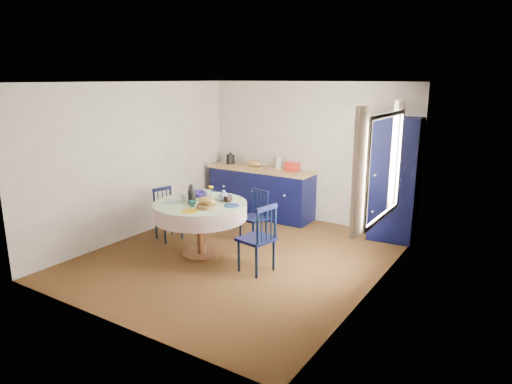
# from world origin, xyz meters

# --- Properties ---
(floor) EXTENTS (4.50, 4.50, 0.00)m
(floor) POSITION_xyz_m (0.00, 0.00, 0.00)
(floor) COLOR black
(floor) RESTS_ON ground
(ceiling) EXTENTS (4.50, 4.50, 0.00)m
(ceiling) POSITION_xyz_m (0.00, 0.00, 2.50)
(ceiling) COLOR white
(ceiling) RESTS_ON wall_back
(wall_back) EXTENTS (4.00, 0.02, 2.50)m
(wall_back) POSITION_xyz_m (0.00, 2.25, 1.25)
(wall_back) COLOR silver
(wall_back) RESTS_ON floor
(wall_left) EXTENTS (0.02, 4.50, 2.50)m
(wall_left) POSITION_xyz_m (-2.00, 0.00, 1.25)
(wall_left) COLOR silver
(wall_left) RESTS_ON floor
(wall_right) EXTENTS (0.02, 4.50, 2.50)m
(wall_right) POSITION_xyz_m (2.00, 0.00, 1.25)
(wall_right) COLOR silver
(wall_right) RESTS_ON floor
(window) EXTENTS (0.10, 1.74, 1.45)m
(window) POSITION_xyz_m (1.95, 0.30, 1.52)
(window) COLOR white
(window) RESTS_ON wall_right
(kitchen_counter) EXTENTS (2.06, 0.64, 1.16)m
(kitchen_counter) POSITION_xyz_m (-0.81, 1.96, 0.47)
(kitchen_counter) COLOR black
(kitchen_counter) RESTS_ON floor
(pantry_cabinet) EXTENTS (0.73, 0.55, 1.97)m
(pantry_cabinet) POSITION_xyz_m (1.66, 1.99, 0.99)
(pantry_cabinet) COLOR black
(pantry_cabinet) RESTS_ON floor
(dining_table) EXTENTS (1.35, 1.35, 1.10)m
(dining_table) POSITION_xyz_m (-0.47, -0.26, 0.69)
(dining_table) COLOR brown
(dining_table) RESTS_ON floor
(chair_left) EXTENTS (0.45, 0.46, 0.84)m
(chair_left) POSITION_xyz_m (-1.43, 0.05, 0.42)
(chair_left) COLOR black
(chair_left) RESTS_ON floor
(chair_far) EXTENTS (0.44, 0.43, 0.83)m
(chair_far) POSITION_xyz_m (-0.15, 0.69, 0.42)
(chair_far) COLOR black
(chair_far) RESTS_ON floor
(chair_right) EXTENTS (0.47, 0.49, 0.95)m
(chair_right) POSITION_xyz_m (0.53, -0.28, 0.48)
(chair_right) COLOR black
(chair_right) RESTS_ON floor
(mug_a) EXTENTS (0.14, 0.14, 0.11)m
(mug_a) POSITION_xyz_m (-0.71, -0.29, 0.87)
(mug_a) COLOR silver
(mug_a) RESTS_ON dining_table
(mug_b) EXTENTS (0.09, 0.09, 0.08)m
(mug_b) POSITION_xyz_m (-0.45, -0.46, 0.86)
(mug_b) COLOR #2A7274
(mug_b) RESTS_ON dining_table
(mug_c) EXTENTS (0.13, 0.13, 0.10)m
(mug_c) POSITION_xyz_m (-0.15, -0.02, 0.87)
(mug_c) COLOR black
(mug_c) RESTS_ON dining_table
(mug_d) EXTENTS (0.10, 0.10, 0.10)m
(mug_d) POSITION_xyz_m (-0.62, 0.10, 0.86)
(mug_d) COLOR silver
(mug_d) RESTS_ON dining_table
(cobalt_bowl) EXTENTS (0.27, 0.27, 0.07)m
(cobalt_bowl) POSITION_xyz_m (-0.72, 0.03, 0.85)
(cobalt_bowl) COLOR navy
(cobalt_bowl) RESTS_ON dining_table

